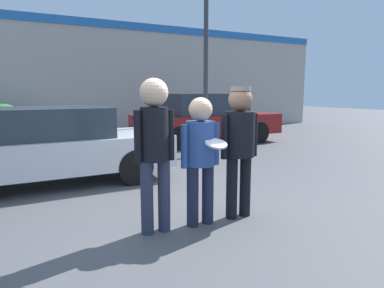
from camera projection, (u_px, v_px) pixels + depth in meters
ground_plane at (190, 218)px, 4.60m from camera, size 56.00×56.00×0.00m
storefront_building at (69, 77)px, 12.86m from camera, size 24.00×0.22×4.41m
person_left at (155, 141)px, 4.00m from camera, size 0.50×0.33×1.84m
person_middle_with_frisbee at (201, 151)px, 4.25m from camera, size 0.53×0.57×1.62m
person_right at (240, 139)px, 4.50m from camera, size 0.57×0.40×1.76m
parked_car_near at (50, 145)px, 6.28m from camera, size 4.23×1.85×1.40m
parked_car_far at (206, 118)px, 11.23m from camera, size 4.74×1.96×1.62m
street_lamp at (213, 30)px, 8.86m from camera, size 1.17×0.35×5.30m
shrub at (4, 123)px, 11.32m from camera, size 1.31×1.31×1.31m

